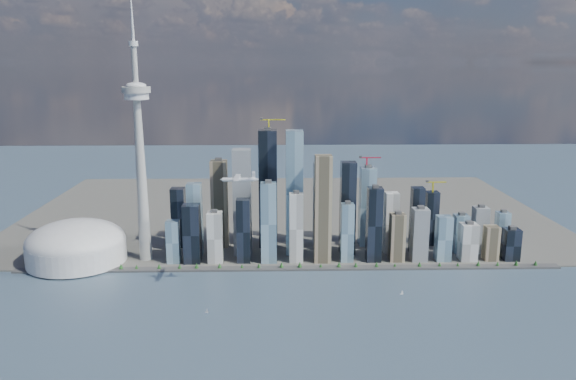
{
  "coord_description": "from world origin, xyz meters",
  "views": [
    {
      "loc": [
        -27.24,
        -816.96,
        407.31
      ],
      "look_at": [
        -1.76,
        260.0,
        162.11
      ],
      "focal_mm": 35.0,
      "sensor_mm": 36.0,
      "label": 1
    }
  ],
  "objects_px": {
    "dome_stadium": "(76,245)",
    "sailboat_east": "(402,293)",
    "sailboat_west": "(207,311)",
    "needle_tower": "(140,150)",
    "airplane": "(239,179)"
  },
  "relations": [
    {
      "from": "airplane",
      "to": "dome_stadium",
      "type": "bearing_deg",
      "value": 152.05
    },
    {
      "from": "sailboat_west",
      "to": "sailboat_east",
      "type": "relative_size",
      "value": 0.95
    },
    {
      "from": "sailboat_west",
      "to": "sailboat_east",
      "type": "xyz_separation_m",
      "value": [
        342.09,
        68.3,
        0.14
      ]
    },
    {
      "from": "dome_stadium",
      "to": "airplane",
      "type": "distance_m",
      "value": 437.0
    },
    {
      "from": "dome_stadium",
      "to": "sailboat_west",
      "type": "xyz_separation_m",
      "value": [
        298.05,
        -248.09,
        -36.71
      ]
    },
    {
      "from": "needle_tower",
      "to": "sailboat_west",
      "type": "xyz_separation_m",
      "value": [
        158.05,
        -258.09,
        -233.11
      ]
    },
    {
      "from": "dome_stadium",
      "to": "sailboat_east",
      "type": "xyz_separation_m",
      "value": [
        640.14,
        -179.79,
        -36.56
      ]
    },
    {
      "from": "dome_stadium",
      "to": "sailboat_east",
      "type": "relative_size",
      "value": 22.31
    },
    {
      "from": "needle_tower",
      "to": "dome_stadium",
      "type": "xyz_separation_m",
      "value": [
        -140.0,
        -10.0,
        -196.4
      ]
    },
    {
      "from": "dome_stadium",
      "to": "sailboat_west",
      "type": "distance_m",
      "value": 389.52
    },
    {
      "from": "sailboat_west",
      "to": "sailboat_east",
      "type": "height_order",
      "value": "sailboat_east"
    },
    {
      "from": "needle_tower",
      "to": "sailboat_west",
      "type": "relative_size",
      "value": 64.65
    },
    {
      "from": "airplane",
      "to": "needle_tower",
      "type": "bearing_deg",
      "value": 137.09
    },
    {
      "from": "needle_tower",
      "to": "sailboat_east",
      "type": "relative_size",
      "value": 61.41
    },
    {
      "from": "dome_stadium",
      "to": "airplane",
      "type": "bearing_deg",
      "value": -28.31
    }
  ]
}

